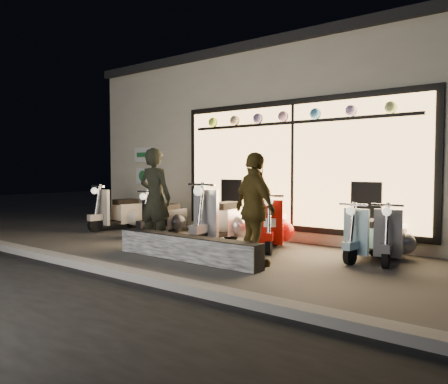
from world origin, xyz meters
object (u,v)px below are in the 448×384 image
(man, at_px, (155,198))
(woman, at_px, (255,209))
(scooter_silver, at_px, (224,220))
(graffiti_barrier, at_px, (186,248))
(scooter_red, at_px, (273,227))

(man, height_order, woman, man)
(scooter_silver, relative_size, man, 0.87)
(graffiti_barrier, xyz_separation_m, scooter_red, (0.54, 1.82, 0.20))
(man, relative_size, woman, 1.08)
(scooter_red, distance_m, man, 2.30)
(woman, bearing_deg, graffiti_barrier, 42.75)
(graffiti_barrier, bearing_deg, man, 156.71)
(graffiti_barrier, relative_size, scooter_red, 2.07)
(woman, bearing_deg, man, 20.54)
(graffiti_barrier, distance_m, woman, 1.33)
(graffiti_barrier, bearing_deg, scooter_silver, 107.00)
(scooter_red, bearing_deg, man, -170.49)
(scooter_silver, xyz_separation_m, scooter_red, (1.04, 0.16, -0.07))
(scooter_silver, relative_size, scooter_red, 1.20)
(scooter_red, xyz_separation_m, man, (-1.85, -1.26, 0.54))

